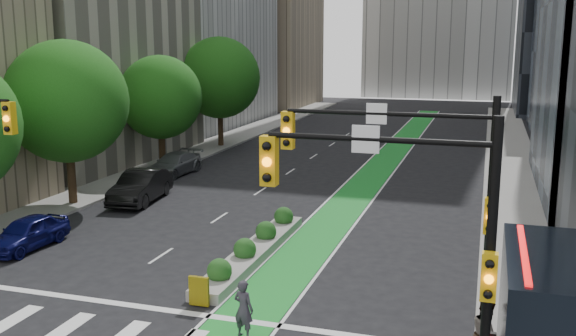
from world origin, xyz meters
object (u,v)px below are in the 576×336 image
Objects in this scene: median_planter at (254,248)px; cyclist at (244,309)px; parked_car_left_near at (27,233)px; parked_car_left_mid at (141,186)px; parked_car_left_far at (174,164)px; pedestrian_near at (486,334)px.

cyclist is (2.23, -6.87, 0.53)m from median_planter.
parked_car_left_mid reaches higher than parked_car_left_near.
cyclist is at bearing -54.06° from parked_car_left_far.
parked_car_left_far is 2.60× the size of pedestrian_near.
parked_car_left_mid is (0.48, 8.55, 0.17)m from parked_car_left_near.
parked_car_left_mid is 22.68m from pedestrian_near.
parked_car_left_mid is (-9.09, 6.69, 0.49)m from median_planter.
median_planter is 2.09× the size of parked_car_left_far.
median_planter is at bearing 13.34° from parked_car_left_near.
cyclist reaches higher than parked_car_left_near.
parked_car_left_mid is at bearing -73.30° from parked_car_left_far.
parked_car_left_mid reaches higher than parked_car_left_far.
median_planter is 11.30m from parked_car_left_mid.
pedestrian_near is (18.19, -13.55, 0.23)m from parked_car_left_mid.
pedestrian_near reaches higher than parked_car_left_near.
parked_car_left_near is 0.78× the size of parked_car_left_mid.
parked_car_left_near is 2.15× the size of pedestrian_near.
median_planter is 9.76m from parked_car_left_near.
cyclist reaches higher than parked_car_left_mid.
cyclist is at bearing -20.67° from parked_car_left_near.
parked_car_left_far is (-12.93, 20.63, -0.19)m from cyclist.
parked_car_left_far is (-1.61, 7.07, -0.15)m from parked_car_left_mid.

